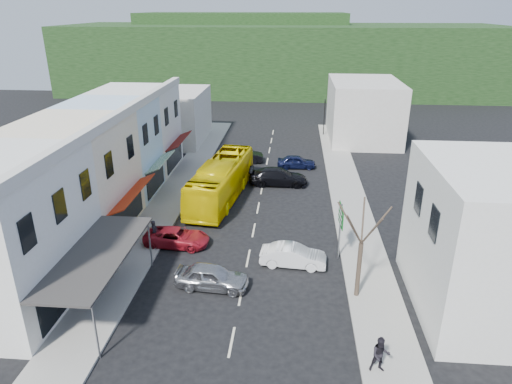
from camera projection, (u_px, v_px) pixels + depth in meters
The scene contains 20 objects.
ground at pixel (248, 258), 29.57m from camera, with size 120.00×120.00×0.00m, color black.
sidewalk_left at pixel (174, 195), 39.36m from camera, with size 3.00×52.00×0.15m, color gray.
sidewalk_right at pixel (349, 200), 38.18m from camera, with size 3.00×52.00×0.15m, color gray.
shopfront_row at pixel (87, 169), 33.65m from camera, with size 8.25×30.00×8.00m.
right_building at pixel (502, 241), 23.31m from camera, with size 8.00×9.00×8.00m, color silver.
distant_block_left at pixel (171, 116), 54.29m from camera, with size 8.00×10.00×6.00m, color #B7B2A8.
distant_block_right at pixel (363, 110), 55.06m from camera, with size 8.00×12.00×7.00m, color #B7B2A8.
hillside at pixel (275, 54), 87.19m from camera, with size 80.00×26.00×14.00m.
bus at pixel (221, 181), 38.20m from camera, with size 2.50×11.60×3.10m, color #E2C700.
car_silver at pixel (212, 277), 26.22m from camera, with size 1.80×4.40×1.40m, color #9D9EA2.
car_white at pixel (293, 256), 28.50m from camera, with size 1.80×4.40×1.40m, color silver.
car_red at pixel (177, 236), 30.91m from camera, with size 1.90×4.60×1.40m, color maroon.
car_black_near at pixel (278, 177), 41.50m from camera, with size 1.84×4.50×1.40m, color black.
car_navy_mid at pixel (297, 161), 45.80m from camera, with size 1.80×4.40×1.40m, color black.
car_black_far at pixel (242, 156), 47.51m from camera, with size 1.80×4.40×1.40m, color black.
pedestrian_left at pixel (154, 231), 30.89m from camera, with size 0.60×0.40×1.70m, color black.
pedestrian_right at pixel (380, 355), 19.93m from camera, with size 0.70×0.44×1.70m, color black.
direction_sign at pixel (340, 232), 28.86m from camera, with size 0.29×1.73×3.82m, color #0B5B18, non-canonical shape.
street_tree at pixel (361, 243), 24.33m from camera, with size 2.31×2.31×6.84m, color #342920, non-canonical shape.
traffic_signal at pixel (324, 118), 56.68m from camera, with size 0.57×0.97×4.63m, color black, non-canonical shape.
Camera 1 is at (2.70, -25.62, 15.15)m, focal length 32.00 mm.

